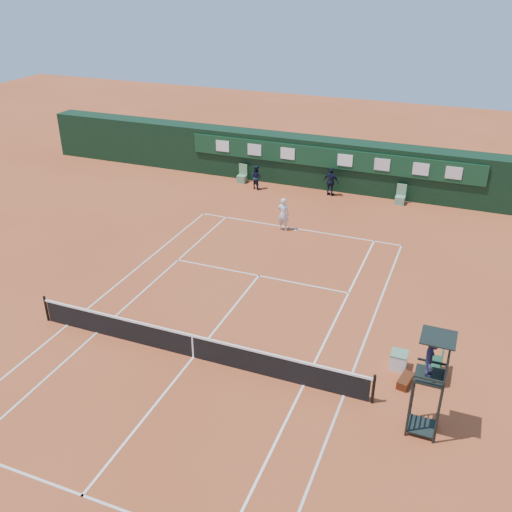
% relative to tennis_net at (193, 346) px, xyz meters
% --- Properties ---
extents(ground, '(90.00, 90.00, 0.00)m').
position_rel_tennis_net_xyz_m(ground, '(0.00, 0.00, -0.51)').
color(ground, '#B24F2A').
rests_on(ground, ground).
extents(court_lines, '(11.05, 23.85, 0.01)m').
position_rel_tennis_net_xyz_m(court_lines, '(0.00, 0.00, -0.50)').
color(court_lines, silver).
rests_on(court_lines, ground).
extents(tennis_net, '(12.90, 0.10, 1.10)m').
position_rel_tennis_net_xyz_m(tennis_net, '(0.00, 0.00, 0.00)').
color(tennis_net, black).
rests_on(tennis_net, ground).
extents(back_wall, '(40.00, 1.65, 3.00)m').
position_rel_tennis_net_xyz_m(back_wall, '(0.00, 18.74, 1.00)').
color(back_wall, black).
rests_on(back_wall, ground).
extents(linesman_chair_left, '(0.55, 0.50, 1.15)m').
position_rel_tennis_net_xyz_m(linesman_chair_left, '(-5.50, 17.48, -0.19)').
color(linesman_chair_left, '#5D8F63').
rests_on(linesman_chair_left, ground).
extents(linesman_chair_right, '(0.55, 0.50, 1.15)m').
position_rel_tennis_net_xyz_m(linesman_chair_right, '(4.50, 17.48, -0.19)').
color(linesman_chair_right, '#639773').
rests_on(linesman_chair_right, ground).
extents(umpire_chair, '(0.96, 0.95, 3.42)m').
position_rel_tennis_net_xyz_m(umpire_chair, '(8.00, -0.65, 1.95)').
color(umpire_chair, black).
rests_on(umpire_chair, ground).
extents(player_bench, '(0.55, 1.20, 1.10)m').
position_rel_tennis_net_xyz_m(player_bench, '(8.12, 2.05, 0.09)').
color(player_bench, '#193F2B').
rests_on(player_bench, ground).
extents(tennis_bag, '(0.50, 0.86, 0.30)m').
position_rel_tennis_net_xyz_m(tennis_bag, '(7.25, 1.29, -0.36)').
color(tennis_bag, black).
rests_on(tennis_bag, ground).
extents(cooler, '(0.57, 0.57, 0.65)m').
position_rel_tennis_net_xyz_m(cooler, '(6.88, 2.08, -0.18)').
color(cooler, silver).
rests_on(cooler, ground).
extents(tennis_ball, '(0.07, 0.07, 0.07)m').
position_rel_tennis_net_xyz_m(tennis_ball, '(1.18, 8.10, -0.47)').
color(tennis_ball, gold).
rests_on(tennis_ball, ground).
extents(player, '(0.67, 0.46, 1.78)m').
position_rel_tennis_net_xyz_m(player, '(-0.64, 11.52, 0.38)').
color(player, silver).
rests_on(player, ground).
extents(ball_kid_left, '(0.89, 0.80, 1.50)m').
position_rel_tennis_net_xyz_m(ball_kid_left, '(-4.21, 16.71, 0.24)').
color(ball_kid_left, black).
rests_on(ball_kid_left, ground).
extents(ball_kid_right, '(1.08, 0.61, 1.73)m').
position_rel_tennis_net_xyz_m(ball_kid_right, '(0.37, 17.29, 0.36)').
color(ball_kid_right, black).
rests_on(ball_kid_right, ground).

